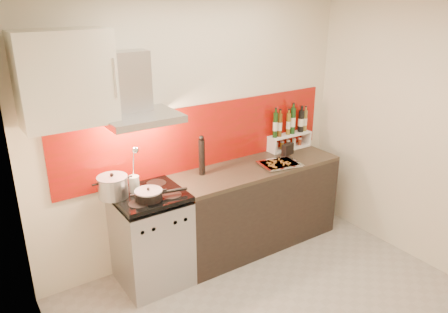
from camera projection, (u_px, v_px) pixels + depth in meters
back_wall at (199, 129)px, 4.29m from camera, size 3.40×0.02×2.60m
left_wall at (57, 246)px, 2.31m from camera, size 0.02×2.80×2.60m
right_wall at (431, 136)px, 4.08m from camera, size 0.02×2.80×2.60m
backsplash at (204, 136)px, 4.33m from camera, size 3.00×0.02×0.64m
range_stove at (152, 239)px, 3.99m from camera, size 0.60×0.60×0.91m
counter at (255, 205)px, 4.61m from camera, size 1.80×0.60×0.90m
range_hood at (135, 96)px, 3.64m from camera, size 0.62×0.50×0.61m
upper_cabinet at (65, 79)px, 3.27m from camera, size 0.70×0.35×0.72m
stock_pot at (113, 187)px, 3.72m from camera, size 0.26×0.26×0.22m
saute_pan at (150, 195)px, 3.69m from camera, size 0.45×0.24×0.11m
utensil_jar at (134, 179)px, 3.80m from camera, size 0.09×0.14×0.45m
pepper_mill at (202, 156)px, 4.17m from camera, size 0.06×0.06×0.40m
step_shelf at (290, 131)px, 4.86m from camera, size 0.54×0.15×0.47m
caddy_box at (288, 150)px, 4.72m from camera, size 0.16×0.10×0.13m
baking_tray at (279, 164)px, 4.45m from camera, size 0.44×0.37×0.03m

